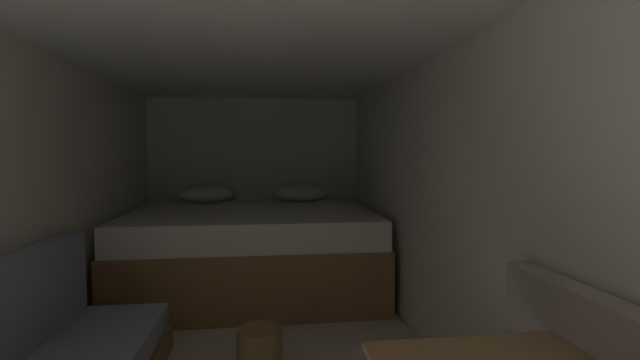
% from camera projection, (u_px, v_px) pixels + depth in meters
% --- Properties ---
extents(wall_back, '(2.49, 0.05, 1.95)m').
position_uv_depth(wall_back, '(255.00, 183.00, 5.07)').
color(wall_back, silver).
rests_on(wall_back, ground).
extents(wall_left, '(0.05, 5.15, 1.95)m').
position_uv_depth(wall_left, '(16.00, 218.00, 2.35)').
color(wall_left, silver).
rests_on(wall_left, ground).
extents(wall_right, '(0.05, 5.15, 1.95)m').
position_uv_depth(wall_right, '(447.00, 211.00, 2.65)').
color(wall_right, silver).
rests_on(wall_right, ground).
extents(ceiling_slab, '(2.49, 5.15, 0.05)m').
position_uv_depth(ceiling_slab, '(242.00, 37.00, 2.44)').
color(ceiling_slab, white).
rests_on(ceiling_slab, wall_left).
extents(bed, '(2.27, 1.76, 0.98)m').
position_uv_depth(bed, '(253.00, 249.00, 4.18)').
color(bed, olive).
rests_on(bed, ground).
extents(wicker_basket, '(0.28, 0.28, 0.24)m').
position_uv_depth(wicker_basket, '(260.00, 348.00, 2.70)').
color(wicker_basket, olive).
rests_on(wicker_basket, ground).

